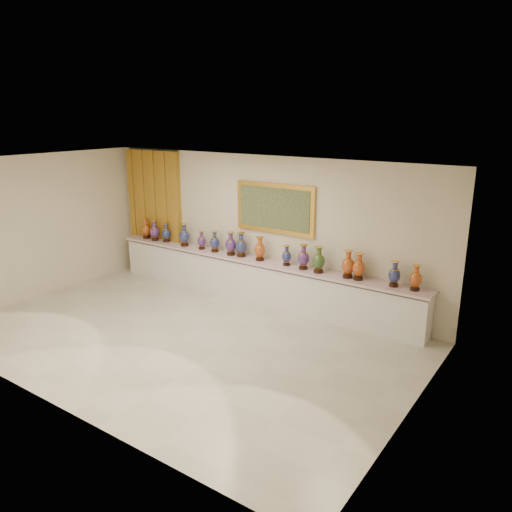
{
  "coord_description": "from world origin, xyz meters",
  "views": [
    {
      "loc": [
        5.61,
        -5.82,
        3.8
      ],
      "look_at": [
        0.41,
        1.7,
        1.17
      ],
      "focal_mm": 35.0,
      "sensor_mm": 36.0,
      "label": 1
    }
  ],
  "objects_px": {
    "vase_0": "(146,230)",
    "vase_1": "(155,232)",
    "counter": "(255,281)",
    "vase_2": "(166,234)"
  },
  "relations": [
    {
      "from": "vase_0",
      "to": "vase_2",
      "type": "xyz_separation_m",
      "value": [
        0.64,
        0.03,
        -0.01
      ]
    },
    {
      "from": "vase_0",
      "to": "vase_2",
      "type": "relative_size",
      "value": 1.07
    },
    {
      "from": "vase_1",
      "to": "vase_2",
      "type": "xyz_separation_m",
      "value": [
        0.31,
        0.06,
        -0.02
      ]
    },
    {
      "from": "counter",
      "to": "vase_1",
      "type": "bearing_deg",
      "value": -179.11
    },
    {
      "from": "vase_1",
      "to": "vase_2",
      "type": "bearing_deg",
      "value": 11.41
    },
    {
      "from": "vase_2",
      "to": "counter",
      "type": "bearing_deg",
      "value": -0.42
    },
    {
      "from": "vase_2",
      "to": "vase_0",
      "type": "bearing_deg",
      "value": -177.27
    },
    {
      "from": "vase_0",
      "to": "vase_1",
      "type": "bearing_deg",
      "value": -5.72
    },
    {
      "from": "counter",
      "to": "vase_2",
      "type": "height_order",
      "value": "vase_2"
    },
    {
      "from": "vase_0",
      "to": "vase_1",
      "type": "xyz_separation_m",
      "value": [
        0.32,
        -0.03,
        0.0
      ]
    }
  ]
}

